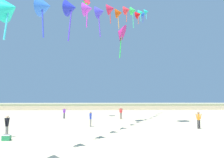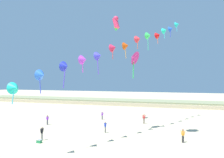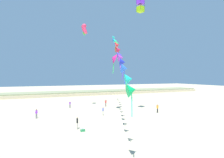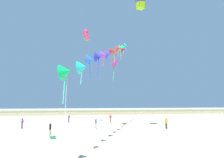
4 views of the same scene
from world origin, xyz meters
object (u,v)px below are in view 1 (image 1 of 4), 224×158
person_far_left (121,112)px  person_far_center (199,119)px  person_mid_center (91,118)px  beach_cooler (6,138)px  person_near_left (7,125)px  large_kite_high_solo (120,32)px  person_near_right (64,112)px

person_far_left → person_far_center: (6.97, -10.63, -0.02)m
person_mid_center → beach_cooler: (-5.61, -7.73, -0.73)m
person_far_left → person_near_left: bearing=-122.9°
person_far_left → person_far_center: bearing=-56.8°
person_near_left → person_far_center: bearing=15.5°
large_kite_high_solo → beach_cooler: 17.68m
person_near_right → large_kite_high_solo: large_kite_high_solo is taller
person_near_left → person_far_center: (16.88, 4.68, -0.03)m
person_mid_center → person_far_center: 10.97m
person_near_left → person_near_right: (1.67, 16.49, -0.08)m
person_near_right → beach_cooler: person_near_right is taller
person_near_left → person_far_left: size_ratio=1.02×
person_near_left → person_far_left: 18.24m
large_kite_high_solo → beach_cooler: bearing=-130.0°
person_near_left → beach_cooler: 1.50m
person_near_right → person_far_center: (15.22, -11.81, 0.05)m
person_far_left → beach_cooler: (-9.45, -16.50, -0.78)m
person_near_right → beach_cooler: bearing=-93.9°
person_far_left → large_kite_high_solo: (-0.44, -5.76, 10.00)m
person_near_left → large_kite_high_solo: bearing=45.2°
person_near_right → person_mid_center: size_ratio=0.98×
person_near_left → person_far_center: size_ratio=1.03×
person_far_left → person_near_right: bearing=171.9°
person_far_center → person_far_left: bearing=123.2°
person_near_right → beach_cooler: size_ratio=2.77×
person_mid_center → person_far_left: size_ratio=0.95×
large_kite_high_solo → person_far_center: bearing=-33.3°
person_near_right → person_far_center: 19.26m
person_far_center → person_mid_center: bearing=170.2°
person_far_center → large_kite_high_solo: large_kite_high_solo is taller
person_near_right → person_far_center: bearing=-37.8°
person_mid_center → person_far_left: (3.84, 8.76, 0.05)m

